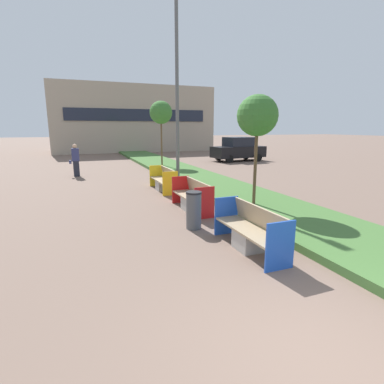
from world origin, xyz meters
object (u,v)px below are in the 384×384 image
at_px(litter_bin, 194,210).
at_px(sapling_tree_far, 161,113).
at_px(bench_blue_frame, 250,233).
at_px(bench_yellow_frame, 164,182).
at_px(parked_car_distant, 238,149).
at_px(street_lamp_post, 177,79).
at_px(bench_red_frame, 192,199).
at_px(pedestrian_walking, 76,160).
at_px(sapling_tree_near, 257,116).

bearing_deg(litter_bin, sapling_tree_far, 78.04).
height_order(bench_blue_frame, litter_bin, litter_bin).
bearing_deg(bench_yellow_frame, bench_blue_frame, -90.00).
distance_m(bench_yellow_frame, parked_car_distant, 12.31).
height_order(litter_bin, street_lamp_post, street_lamp_post).
height_order(street_lamp_post, sapling_tree_far, street_lamp_post).
bearing_deg(bench_red_frame, sapling_tree_far, 79.52).
distance_m(bench_red_frame, street_lamp_post, 5.27).
xyz_separation_m(bench_blue_frame, pedestrian_walking, (-3.37, 11.98, 0.52)).
xyz_separation_m(bench_red_frame, litter_bin, (-0.63, -1.71, 0.13)).
bearing_deg(pedestrian_walking, bench_blue_frame, -74.28).
height_order(bench_red_frame, litter_bin, litter_bin).
height_order(street_lamp_post, pedestrian_walking, street_lamp_post).
bearing_deg(street_lamp_post, sapling_tree_near, -71.63).
height_order(bench_red_frame, sapling_tree_far, sapling_tree_far).
distance_m(bench_blue_frame, sapling_tree_near, 4.24).
xyz_separation_m(litter_bin, parked_car_distant, (9.27, 13.75, 0.42)).
relative_size(bench_yellow_frame, street_lamp_post, 0.26).
height_order(bench_yellow_frame, sapling_tree_near, sapling_tree_near).
height_order(bench_yellow_frame, litter_bin, litter_bin).
relative_size(litter_bin, sapling_tree_far, 0.23).
height_order(litter_bin, pedestrian_walking, pedestrian_walking).
bearing_deg(parked_car_distant, bench_blue_frame, -124.28).
distance_m(bench_yellow_frame, street_lamp_post, 4.16).
distance_m(bench_red_frame, sapling_tree_near, 3.25).
distance_m(bench_blue_frame, litter_bin, 1.84).
xyz_separation_m(bench_yellow_frame, pedestrian_walking, (-3.37, 5.27, 0.52)).
relative_size(bench_yellow_frame, sapling_tree_near, 0.59).
bearing_deg(street_lamp_post, litter_bin, -104.19).
xyz_separation_m(street_lamp_post, sapling_tree_near, (1.28, -3.85, -1.55)).
bearing_deg(litter_bin, bench_yellow_frame, 82.74).
xyz_separation_m(bench_blue_frame, bench_red_frame, (-0.00, 3.43, -0.00)).
xyz_separation_m(litter_bin, sapling_tree_far, (2.53, 11.93, 3.01)).
distance_m(sapling_tree_far, pedestrian_walking, 6.11).
distance_m(bench_blue_frame, sapling_tree_far, 14.13).
height_order(bench_blue_frame, pedestrian_walking, pedestrian_walking).
relative_size(street_lamp_post, parked_car_distant, 1.89).
relative_size(bench_yellow_frame, pedestrian_walking, 1.22).
height_order(bench_blue_frame, parked_car_distant, parked_car_distant).
relative_size(bench_red_frame, parked_car_distant, 0.49).
relative_size(bench_blue_frame, litter_bin, 2.17).
relative_size(bench_red_frame, litter_bin, 2.14).
height_order(sapling_tree_near, pedestrian_walking, sapling_tree_near).
distance_m(sapling_tree_far, parked_car_distant, 7.45).
relative_size(bench_red_frame, bench_yellow_frame, 1.00).
relative_size(sapling_tree_far, pedestrian_walking, 2.44).
bearing_deg(street_lamp_post, bench_red_frame, -100.75).
height_order(bench_blue_frame, sapling_tree_near, sapling_tree_near).
xyz_separation_m(street_lamp_post, parked_car_distant, (8.02, 8.82, -3.57)).
xyz_separation_m(pedestrian_walking, parked_car_distant, (12.00, 3.49, 0.03)).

